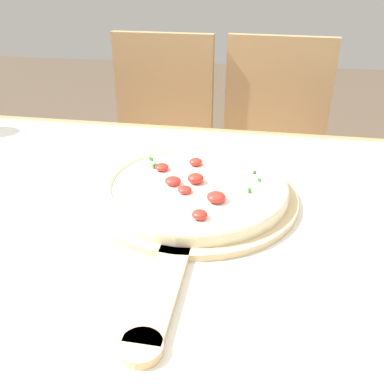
# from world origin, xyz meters

# --- Properties ---
(dining_table) EXTENTS (1.42, 0.98, 0.73)m
(dining_table) POSITION_xyz_m (0.00, 0.00, 0.64)
(dining_table) COLOR #A87F51
(dining_table) RESTS_ON ground_plane
(towel_cloth) EXTENTS (1.34, 0.90, 0.00)m
(towel_cloth) POSITION_xyz_m (0.00, 0.00, 0.73)
(towel_cloth) COLOR silver
(towel_cloth) RESTS_ON dining_table
(pizza_peel) EXTENTS (0.37, 0.55, 0.01)m
(pizza_peel) POSITION_xyz_m (0.05, 0.08, 0.74)
(pizza_peel) COLOR #D6B784
(pizza_peel) RESTS_ON towel_cloth
(pizza) EXTENTS (0.33, 0.33, 0.04)m
(pizza) POSITION_xyz_m (0.05, 0.10, 0.76)
(pizza) COLOR beige
(pizza) RESTS_ON pizza_peel
(chair_left) EXTENTS (0.41, 0.41, 0.90)m
(chair_left) POSITION_xyz_m (-0.22, 0.88, 0.53)
(chair_left) COLOR tan
(chair_left) RESTS_ON ground_plane
(chair_right) EXTENTS (0.43, 0.43, 0.90)m
(chair_right) POSITION_xyz_m (0.20, 0.88, 0.53)
(chair_right) COLOR tan
(chair_right) RESTS_ON ground_plane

